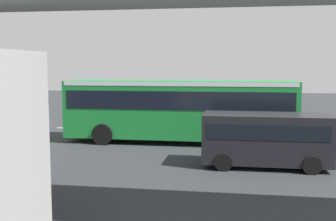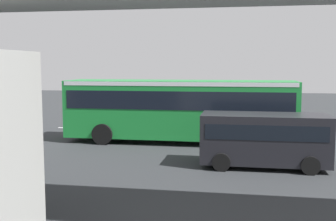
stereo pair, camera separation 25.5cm
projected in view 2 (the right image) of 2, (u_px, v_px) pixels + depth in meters
ground at (157, 140)px, 21.94m from camera, size 80.00×80.00×0.00m
city_bus at (180, 106)px, 21.06m from camera, size 11.54×2.85×3.15m
parked_van at (264, 137)px, 16.01m from camera, size 4.80×2.17×2.05m
traffic_sign at (135, 99)px, 24.92m from camera, size 0.08×0.60×2.80m
lane_dash_leftmost at (269, 133)px, 24.07m from camera, size 2.00×0.20×0.01m
lane_dash_left at (200, 131)px, 24.75m from camera, size 2.00×0.20×0.01m
lane_dash_centre at (135, 130)px, 25.42m from camera, size 2.00×0.20×0.01m
lane_dash_right at (73, 128)px, 26.10m from camera, size 2.00×0.20×0.01m
pedestrian_overpass at (59, 11)px, 9.86m from camera, size 28.81×2.60×6.97m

